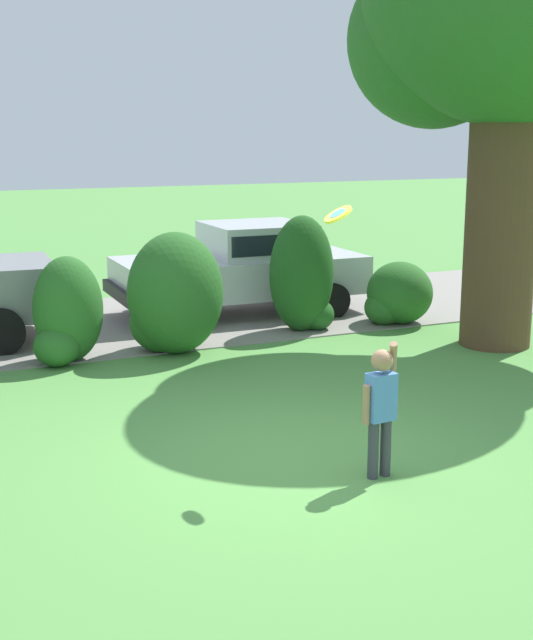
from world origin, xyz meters
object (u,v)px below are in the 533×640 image
Objects in this scene: child_thrower at (381,402)px; oak_tree_large at (511,19)px; parked_sedan at (245,265)px; frisbee at (338,214)px.

oak_tree_large is at bearing 41.31° from child_thrower.
child_thrower is (-4.30, -3.78, -3.92)m from oak_tree_large.
oak_tree_large reaches higher than parked_sedan.
frisbee is (-0.12, 0.64, 1.65)m from child_thrower.
child_thrower is (-1.69, -7.21, -0.13)m from parked_sedan.
parked_sedan is (-2.61, 3.43, -3.79)m from oak_tree_large.
child_thrower is at bearing -79.41° from frisbee.
oak_tree_large reaches higher than frisbee.
oak_tree_large is 5.22× the size of child_thrower.
parked_sedan is at bearing 76.85° from child_thrower.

